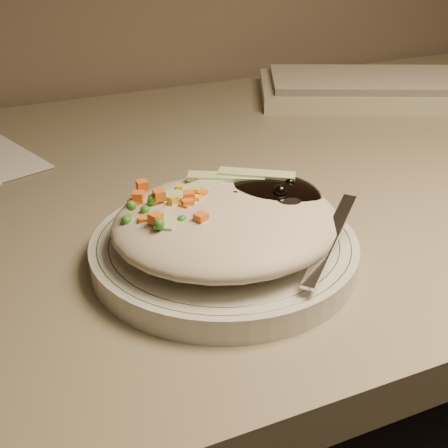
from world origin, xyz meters
name	(u,v)px	position (x,y,z in m)	size (l,w,h in m)	color
desk	(247,311)	(0.00, 1.38, 0.54)	(1.40, 0.70, 0.74)	#7E755B
plate	(224,251)	(-0.11, 1.21, 0.75)	(0.23, 0.23, 0.02)	silver
plate_rim	(224,241)	(-0.11, 1.21, 0.76)	(0.22, 0.22, 0.00)	#144723
meal	(229,217)	(-0.10, 1.21, 0.78)	(0.20, 0.19, 0.05)	#B7AE94
keyboard	(417,88)	(0.35, 1.52, 0.76)	(0.50, 0.35, 0.03)	#ACA68D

